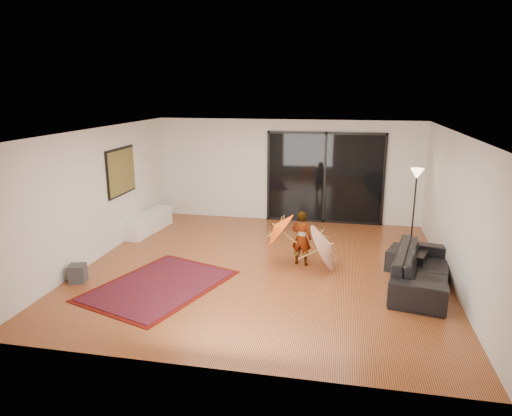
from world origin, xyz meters
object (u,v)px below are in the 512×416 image
(media_console, at_px, (148,222))
(sofa, at_px, (422,269))
(child, at_px, (301,238))
(ottoman, at_px, (407,259))

(media_console, bearing_deg, sofa, -12.26)
(sofa, height_order, child, child)
(sofa, height_order, ottoman, sofa)
(sofa, xyz_separation_m, child, (-2.23, 0.66, 0.22))
(ottoman, bearing_deg, child, -175.93)
(sofa, bearing_deg, ottoman, 22.18)
(child, bearing_deg, media_console, -8.36)
(ottoman, bearing_deg, sofa, -79.61)
(media_console, height_order, child, child)
(sofa, bearing_deg, child, 85.27)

